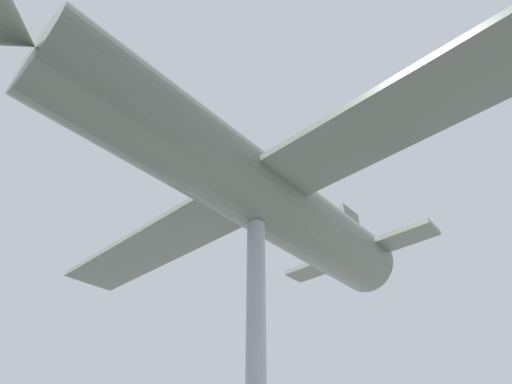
{
  "coord_description": "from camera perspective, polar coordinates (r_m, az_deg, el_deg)",
  "views": [
    {
      "loc": [
        -6.64,
        5.76,
        1.85
      ],
      "look_at": [
        0.0,
        0.0,
        8.31
      ],
      "focal_mm": 28.0,
      "sensor_mm": 36.0,
      "label": 1
    }
  ],
  "objects": [
    {
      "name": "suspended_airplane",
      "position": [
        10.75,
        -0.99,
        0.69
      ],
      "size": [
        17.9,
        13.69,
        3.07
      ],
      "rotation": [
        0.0,
        0.0,
        0.12
      ],
      "color": "slate",
      "rests_on": "support_pylon_central"
    },
    {
      "name": "support_pylon_central",
      "position": [
        8.97,
        -0.0,
        -24.77
      ],
      "size": [
        0.45,
        0.45,
        7.3
      ],
      "color": "#B7B7BC",
      "rests_on": "ground_plane"
    }
  ]
}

